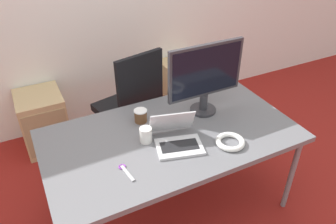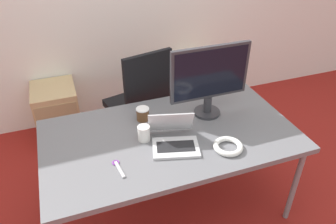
# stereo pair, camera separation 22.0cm
# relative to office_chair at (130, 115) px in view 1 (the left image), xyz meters

# --- Properties ---
(ground_plane) EXTENTS (14.00, 14.00, 0.00)m
(ground_plane) POSITION_rel_office_chair_xyz_m (0.01, -0.81, -0.39)
(ground_plane) COLOR maroon
(desk) EXTENTS (1.73, 0.95, 0.72)m
(desk) POSITION_rel_office_chair_xyz_m (0.01, -0.81, 0.29)
(desk) COLOR slate
(desk) RESTS_ON ground_plane
(office_chair) EXTENTS (0.58, 0.61, 1.05)m
(office_chair) POSITION_rel_office_chair_xyz_m (0.00, 0.00, 0.00)
(office_chair) COLOR #232326
(office_chair) RESTS_ON ground_plane
(cabinet_left) EXTENTS (0.41, 0.46, 0.56)m
(cabinet_left) POSITION_rel_office_chair_xyz_m (-0.73, 0.43, -0.11)
(cabinet_left) COLOR tan
(cabinet_left) RESTS_ON ground_plane
(cabinet_right) EXTENTS (0.41, 0.46, 0.56)m
(cabinet_right) POSITION_rel_office_chair_xyz_m (0.78, 0.43, -0.11)
(cabinet_right) COLOR tan
(cabinet_right) RESTS_ON ground_plane
(laptop_center) EXTENTS (0.34, 0.37, 0.21)m
(laptop_center) POSITION_rel_office_chair_xyz_m (-0.01, -0.93, 0.38)
(laptop_center) COLOR silver
(laptop_center) RESTS_ON desk
(monitor) EXTENTS (0.59, 0.20, 0.54)m
(monitor) POSITION_rel_office_chair_xyz_m (0.35, -0.67, 0.63)
(monitor) COLOR #2D2D33
(monitor) RESTS_ON desk
(coffee_cup_white) EXTENTS (0.08, 0.08, 0.11)m
(coffee_cup_white) POSITION_rel_office_chair_xyz_m (-0.18, -0.82, 0.39)
(coffee_cup_white) COLOR white
(coffee_cup_white) RESTS_ON desk
(coffee_cup_brown) EXTENTS (0.10, 0.10, 0.10)m
(coffee_cup_brown) POSITION_rel_office_chair_xyz_m (-0.12, -0.58, 0.38)
(coffee_cup_brown) COLOR brown
(coffee_cup_brown) RESTS_ON desk
(cable_coil) EXTENTS (0.19, 0.19, 0.04)m
(cable_coil) POSITION_rel_office_chair_xyz_m (0.30, -1.09, 0.35)
(cable_coil) COLOR white
(cable_coil) RESTS_ON desk
(scissors) EXTENTS (0.05, 0.17, 0.01)m
(scissors) POSITION_rel_office_chair_xyz_m (-0.41, -1.02, 0.34)
(scissors) COLOR #B2B2B7
(scissors) RESTS_ON desk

